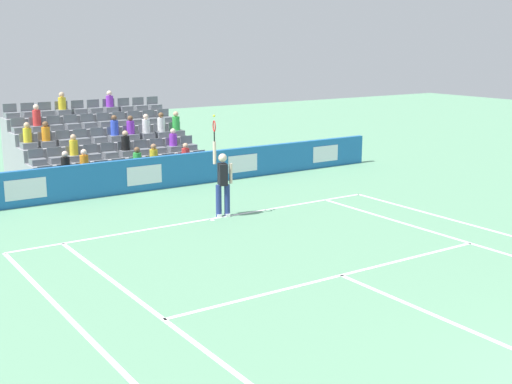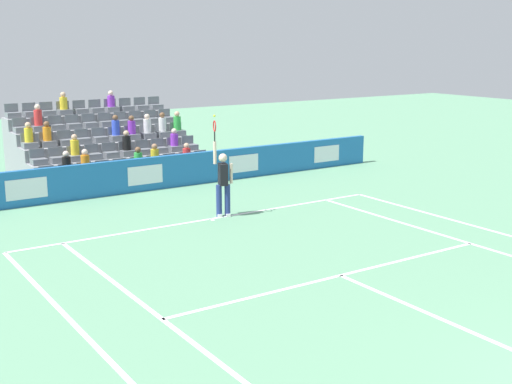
# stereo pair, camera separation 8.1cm
# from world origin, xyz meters

# --- Properties ---
(line_baseline) EXTENTS (10.97, 0.10, 0.01)m
(line_baseline) POSITION_xyz_m (0.00, -11.89, 0.00)
(line_baseline) COLOR white
(line_baseline) RESTS_ON ground
(line_service) EXTENTS (8.23, 0.10, 0.01)m
(line_service) POSITION_xyz_m (0.00, -6.40, 0.00)
(line_service) COLOR white
(line_service) RESTS_ON ground
(line_centre_service) EXTENTS (0.10, 6.40, 0.01)m
(line_centre_service) POSITION_xyz_m (0.00, -3.20, 0.00)
(line_centre_service) COLOR white
(line_centre_service) RESTS_ON ground
(line_singles_sideline_left) EXTENTS (0.10, 11.89, 0.01)m
(line_singles_sideline_left) POSITION_xyz_m (4.12, -5.95, 0.00)
(line_singles_sideline_left) COLOR white
(line_singles_sideline_left) RESTS_ON ground
(line_singles_sideline_right) EXTENTS (0.10, 11.89, 0.01)m
(line_singles_sideline_right) POSITION_xyz_m (-4.12, -5.95, 0.00)
(line_singles_sideline_right) COLOR white
(line_singles_sideline_right) RESTS_ON ground
(line_doubles_sideline_left) EXTENTS (0.10, 11.89, 0.01)m
(line_doubles_sideline_left) POSITION_xyz_m (5.49, -5.95, 0.00)
(line_doubles_sideline_left) COLOR white
(line_doubles_sideline_left) RESTS_ON ground
(line_centre_mark) EXTENTS (0.10, 0.20, 0.01)m
(line_centre_mark) POSITION_xyz_m (0.00, -11.79, 0.00)
(line_centre_mark) COLOR white
(line_centre_mark) RESTS_ON ground
(sponsor_barrier) EXTENTS (18.98, 0.22, 1.09)m
(sponsor_barrier) POSITION_xyz_m (-0.00, -16.21, 0.54)
(sponsor_barrier) COLOR #1E66AD
(sponsor_barrier) RESTS_ON ground
(tennis_player) EXTENTS (0.51, 0.43, 2.85)m
(tennis_player) POSITION_xyz_m (-0.46, -11.95, 0.99)
(tennis_player) COLOR navy
(tennis_player) RESTS_ON ground
(stadium_stand) EXTENTS (6.20, 4.75, 2.95)m
(stadium_stand) POSITION_xyz_m (-0.00, -19.76, 0.82)
(stadium_stand) COLOR gray
(stadium_stand) RESTS_ON ground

